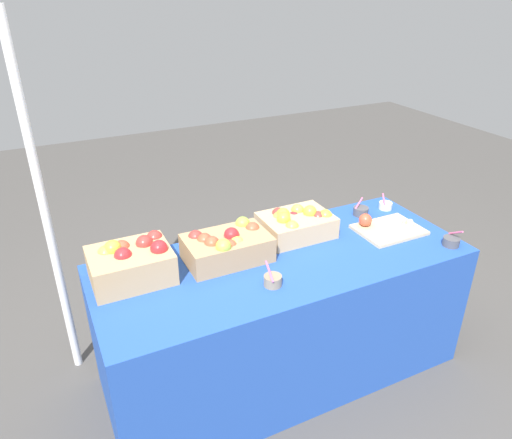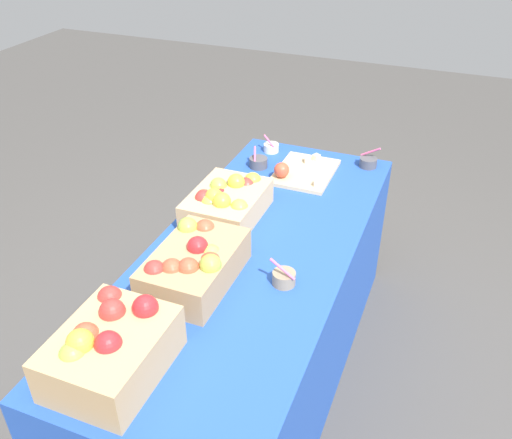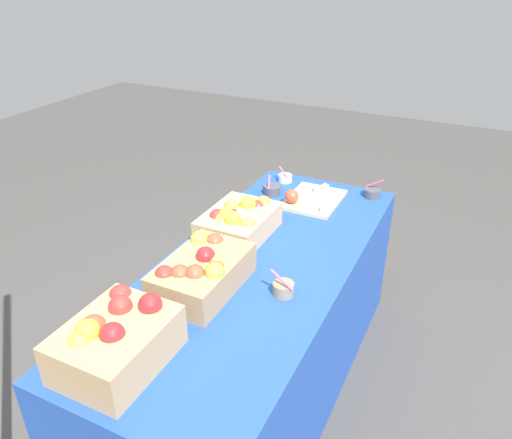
{
  "view_description": "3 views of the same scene",
  "coord_description": "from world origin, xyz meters",
  "px_view_note": "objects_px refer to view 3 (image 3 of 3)",
  "views": [
    {
      "loc": [
        -1.02,
        -1.77,
        1.99
      ],
      "look_at": [
        -0.12,
        0.07,
        0.95
      ],
      "focal_mm": 33.25,
      "sensor_mm": 36.0,
      "label": 1
    },
    {
      "loc": [
        -1.63,
        -0.66,
        2.0
      ],
      "look_at": [
        0.09,
        0.02,
        0.81
      ],
      "focal_mm": 38.68,
      "sensor_mm": 36.0,
      "label": 2
    },
    {
      "loc": [
        -1.61,
        -0.78,
        1.9
      ],
      "look_at": [
        -0.02,
        -0.0,
        0.96
      ],
      "focal_mm": 34.83,
      "sensor_mm": 36.0,
      "label": 3
    }
  ],
  "objects_px": {
    "cutting_board_front": "(310,199)",
    "sample_bowl_far": "(285,178)",
    "sample_bowl_near": "(283,289)",
    "sample_bowl_mid": "(272,190)",
    "apple_crate_left": "(115,340)",
    "sample_bowl_extra": "(373,193)",
    "apple_crate_middle": "(202,272)",
    "apple_crate_right": "(238,221)"
  },
  "relations": [
    {
      "from": "cutting_board_front",
      "to": "sample_bowl_far",
      "type": "xyz_separation_m",
      "value": [
        0.19,
        0.23,
        0.0
      ]
    },
    {
      "from": "sample_bowl_near",
      "to": "sample_bowl_mid",
      "type": "distance_m",
      "value": 0.91
    },
    {
      "from": "sample_bowl_far",
      "to": "apple_crate_left",
      "type": "bearing_deg",
      "value": -177.01
    },
    {
      "from": "cutting_board_front",
      "to": "apple_crate_left",
      "type": "bearing_deg",
      "value": 174.01
    },
    {
      "from": "cutting_board_front",
      "to": "sample_bowl_near",
      "type": "height_order",
      "value": "sample_bowl_near"
    },
    {
      "from": "apple_crate_left",
      "to": "cutting_board_front",
      "type": "bearing_deg",
      "value": -5.99
    },
    {
      "from": "cutting_board_front",
      "to": "sample_bowl_extra",
      "type": "distance_m",
      "value": 0.35
    },
    {
      "from": "cutting_board_front",
      "to": "sample_bowl_mid",
      "type": "height_order",
      "value": "sample_bowl_mid"
    },
    {
      "from": "cutting_board_front",
      "to": "sample_bowl_near",
      "type": "bearing_deg",
      "value": -166.55
    },
    {
      "from": "sample_bowl_mid",
      "to": "apple_crate_middle",
      "type": "bearing_deg",
      "value": -172.81
    },
    {
      "from": "apple_crate_middle",
      "to": "apple_crate_left",
      "type": "bearing_deg",
      "value": 175.56
    },
    {
      "from": "sample_bowl_far",
      "to": "sample_bowl_extra",
      "type": "height_order",
      "value": "sample_bowl_extra"
    },
    {
      "from": "apple_crate_middle",
      "to": "apple_crate_right",
      "type": "distance_m",
      "value": 0.44
    },
    {
      "from": "cutting_board_front",
      "to": "sample_bowl_far",
      "type": "relative_size",
      "value": 3.93
    },
    {
      "from": "cutting_board_front",
      "to": "sample_bowl_mid",
      "type": "xyz_separation_m",
      "value": [
        0.0,
        0.22,
        0.01
      ]
    },
    {
      "from": "cutting_board_front",
      "to": "sample_bowl_mid",
      "type": "distance_m",
      "value": 0.22
    },
    {
      "from": "sample_bowl_extra",
      "to": "apple_crate_middle",
      "type": "bearing_deg",
      "value": 160.74
    },
    {
      "from": "apple_crate_left",
      "to": "sample_bowl_extra",
      "type": "distance_m",
      "value": 1.63
    },
    {
      "from": "apple_crate_left",
      "to": "apple_crate_middle",
      "type": "height_order",
      "value": "apple_crate_left"
    },
    {
      "from": "apple_crate_right",
      "to": "sample_bowl_extra",
      "type": "bearing_deg",
      "value": -34.41
    },
    {
      "from": "apple_crate_middle",
      "to": "sample_bowl_mid",
      "type": "bearing_deg",
      "value": 7.19
    },
    {
      "from": "apple_crate_left",
      "to": "sample_bowl_extra",
      "type": "height_order",
      "value": "apple_crate_left"
    },
    {
      "from": "sample_bowl_mid",
      "to": "sample_bowl_extra",
      "type": "distance_m",
      "value": 0.54
    },
    {
      "from": "apple_crate_right",
      "to": "sample_bowl_mid",
      "type": "xyz_separation_m",
      "value": [
        0.47,
        0.04,
        -0.05
      ]
    },
    {
      "from": "apple_crate_left",
      "to": "sample_bowl_far",
      "type": "distance_m",
      "value": 1.56
    },
    {
      "from": "sample_bowl_extra",
      "to": "sample_bowl_mid",
      "type": "bearing_deg",
      "value": 112.13
    },
    {
      "from": "sample_bowl_near",
      "to": "sample_bowl_far",
      "type": "bearing_deg",
      "value": 22.76
    },
    {
      "from": "sample_bowl_near",
      "to": "sample_bowl_far",
      "type": "xyz_separation_m",
      "value": [
        1.0,
        0.42,
        -0.0
      ]
    },
    {
      "from": "apple_crate_right",
      "to": "sample_bowl_mid",
      "type": "distance_m",
      "value": 0.48
    },
    {
      "from": "apple_crate_left",
      "to": "sample_bowl_near",
      "type": "height_order",
      "value": "apple_crate_left"
    },
    {
      "from": "apple_crate_middle",
      "to": "sample_bowl_far",
      "type": "bearing_deg",
      "value": 6.11
    },
    {
      "from": "sample_bowl_far",
      "to": "sample_bowl_mid",
      "type": "bearing_deg",
      "value": -179.15
    },
    {
      "from": "apple_crate_left",
      "to": "sample_bowl_far",
      "type": "relative_size",
      "value": 4.12
    },
    {
      "from": "sample_bowl_mid",
      "to": "sample_bowl_far",
      "type": "relative_size",
      "value": 1.12
    },
    {
      "from": "apple_crate_right",
      "to": "sample_bowl_near",
      "type": "xyz_separation_m",
      "value": [
        -0.34,
        -0.38,
        -0.04
      ]
    },
    {
      "from": "apple_crate_left",
      "to": "cutting_board_front",
      "type": "distance_m",
      "value": 1.38
    },
    {
      "from": "apple_crate_right",
      "to": "sample_bowl_far",
      "type": "distance_m",
      "value": 0.66
    },
    {
      "from": "sample_bowl_mid",
      "to": "sample_bowl_extra",
      "type": "bearing_deg",
      "value": -67.87
    },
    {
      "from": "apple_crate_middle",
      "to": "sample_bowl_extra",
      "type": "xyz_separation_m",
      "value": [
        1.11,
        -0.39,
        -0.05
      ]
    },
    {
      "from": "cutting_board_front",
      "to": "sample_bowl_mid",
      "type": "relative_size",
      "value": 3.52
    },
    {
      "from": "apple_crate_middle",
      "to": "sample_bowl_near",
      "type": "distance_m",
      "value": 0.32
    },
    {
      "from": "sample_bowl_near",
      "to": "sample_bowl_extra",
      "type": "distance_m",
      "value": 1.02
    }
  ]
}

